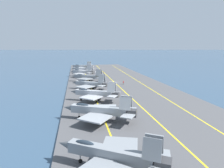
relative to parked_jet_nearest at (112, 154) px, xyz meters
The scene contains 16 objects.
ground_plane 67.58m from the parked_jet_nearest, 11.21° to the right, with size 2000.00×2000.00×0.00m, color #334C66.
carrier_deck 67.57m from the parked_jet_nearest, 11.21° to the right, with size 184.01×42.68×0.40m, color #4C4C4F.
deck_stripe_foul_line 70.78m from the parked_jet_nearest, 20.58° to the right, with size 165.61×0.36×0.01m, color yellow.
deck_stripe_centerline 67.56m from the parked_jet_nearest, 11.21° to the right, with size 165.61×0.36×0.01m, color yellow.
deck_stripe_edge_line 66.29m from the parked_jet_nearest, ahead, with size 165.61×0.36×0.01m, color yellow.
parked_jet_nearest is the anchor object (origin of this frame).
parked_jet_second 18.82m from the parked_jet_nearest, ahead, with size 13.03×17.15×5.98m.
parked_jet_third 34.72m from the parked_jet_nearest, ahead, with size 12.29×15.60×6.23m.
parked_jet_fourth 51.98m from the parked_jet_nearest, ahead, with size 13.13×14.81×6.29m.
parked_jet_fifth 69.09m from the parked_jet_nearest, ahead, with size 12.89×16.36×6.25m.
parked_jet_sixth 86.52m from the parked_jet_nearest, ahead, with size 12.79×14.61×6.59m.
parked_jet_seventh 103.28m from the parked_jet_nearest, ahead, with size 12.86×14.72×6.05m.
parked_jet_eighth 121.34m from the parked_jet_nearest, ahead, with size 14.03×16.23×6.04m.
crew_brown_vest 91.72m from the parked_jet_nearest, ahead, with size 0.39×0.27×1.83m.
crew_green_vest 88.30m from the parked_jet_nearest, ahead, with size 0.46×0.43×1.76m.
crew_red_vest 61.92m from the parked_jet_nearest, 14.86° to the right, with size 0.45×0.39×1.73m.
Camera 1 is at (-90.19, 17.46, 16.94)m, focal length 32.00 mm.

